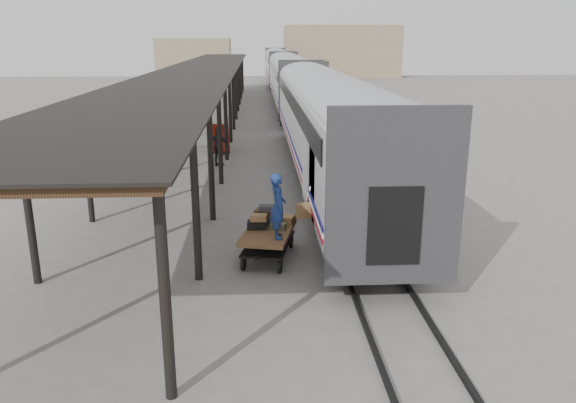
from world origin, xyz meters
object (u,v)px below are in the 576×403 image
Objects in this scene: baggage_cart at (268,237)px; porter at (278,206)px; luggage_tug at (220,140)px; pedestrian at (219,147)px.

porter is at bearing -56.46° from baggage_cart.
baggage_cart is 1.47× the size of porter.
porter reaches higher than baggage_cart.
luggage_tug is 0.94× the size of porter.
porter is at bearing -84.15° from luggage_tug.
luggage_tug is at bearing 5.69° from porter.
porter is 13.07m from pedestrian.
luggage_tug is (-2.29, 15.84, 0.01)m from baggage_cart.
baggage_cart is at bearing 110.11° from pedestrian.
porter is (0.25, -0.65, 1.10)m from baggage_cart.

